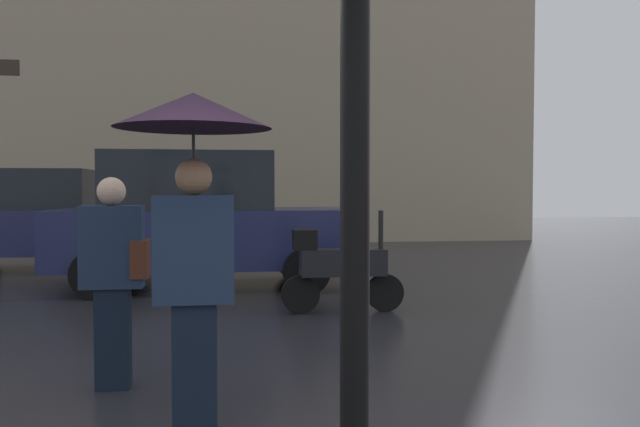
% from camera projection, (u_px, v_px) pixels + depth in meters
% --- Properties ---
extents(pedestrian_with_umbrella, '(0.95, 0.95, 2.07)m').
position_uv_depth(pedestrian_with_umbrella, '(194.00, 174.00, 3.88)').
color(pedestrian_with_umbrella, black).
rests_on(pedestrian_with_umbrella, ground).
extents(pedestrian_with_bag, '(0.49, 0.24, 1.58)m').
position_uv_depth(pedestrian_with_bag, '(115.00, 269.00, 4.80)').
color(pedestrian_with_bag, black).
rests_on(pedestrian_with_bag, ground).
extents(parked_scooter, '(1.50, 0.32, 1.23)m').
position_uv_depth(parked_scooter, '(339.00, 267.00, 7.78)').
color(parked_scooter, black).
rests_on(parked_scooter, ground).
extents(parked_car_left, '(4.02, 1.84, 1.86)m').
position_uv_depth(parked_car_left, '(37.00, 219.00, 11.82)').
color(parked_car_left, '#1E234C').
rests_on(parked_car_left, ground).
extents(parked_car_right, '(4.43, 2.00, 2.04)m').
position_uv_depth(parked_car_right, '(201.00, 220.00, 9.77)').
color(parked_car_right, '#1E234C').
rests_on(parked_car_right, ground).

